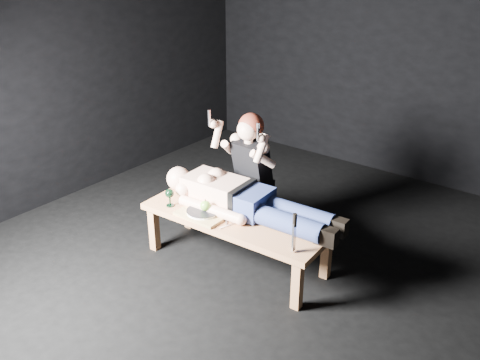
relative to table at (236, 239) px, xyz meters
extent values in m
plane|color=black|center=(0.27, 0.10, -0.23)|extent=(5.00, 5.00, 0.00)
plane|color=black|center=(0.27, 2.60, 1.27)|extent=(5.00, 0.00, 5.00)
cube|color=#BA7644|center=(0.00, 0.00, 0.00)|extent=(1.61, 0.68, 0.45)
cube|color=tan|center=(-0.22, -0.16, 0.24)|extent=(0.41, 0.30, 0.02)
cylinder|color=white|center=(-0.22, -0.16, 0.26)|extent=(0.27, 0.27, 0.02)
sphere|color=#5EA631|center=(-0.20, -0.15, 0.31)|extent=(0.09, 0.09, 0.09)
cube|color=#B2B2B7|center=(-0.31, -0.20, 0.23)|extent=(0.03, 0.17, 0.01)
cube|color=#B2B2B7|center=(0.06, -0.17, 0.23)|extent=(0.06, 0.16, 0.01)
cube|color=#B2B2B7|center=(-0.02, -0.11, 0.23)|extent=(0.12, 0.14, 0.01)
camera|label=1|loc=(2.29, -2.89, 2.24)|focal=38.58mm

